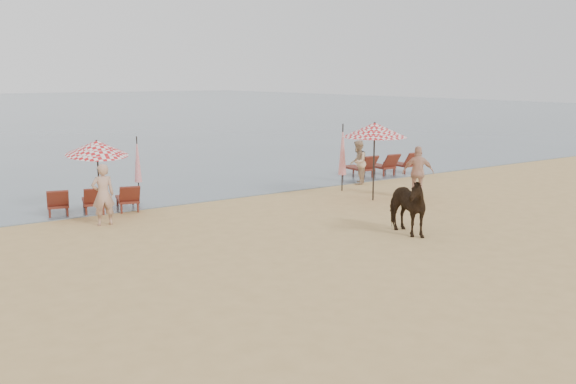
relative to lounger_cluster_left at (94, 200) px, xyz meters
name	(u,v)px	position (x,y,z in m)	size (l,w,h in m)	color
ground	(441,289)	(3.10, -10.38, -0.38)	(120.00, 120.00, 0.00)	tan
lounger_cluster_left	(94,200)	(0.00, 0.00, 0.00)	(2.81, 2.06, 0.55)	maroon
lounger_cluster_right	(383,165)	(11.82, 0.52, 0.04)	(2.92, 1.85, 0.62)	maroon
umbrella_open_left_b	(97,148)	(0.11, -0.22, 1.53)	(1.74, 1.77, 2.21)	black
umbrella_open_right	(375,130)	(7.97, -3.15, 1.86)	(2.04, 2.04, 2.49)	black
umbrella_closed_left	(137,160)	(2.06, 1.73, 0.84)	(0.24, 0.24, 1.99)	black
umbrella_closed_right	(343,150)	(8.25, -1.26, 1.04)	(0.28, 0.28, 2.32)	black
cow	(404,205)	(5.58, -6.90, 0.35)	(0.79, 1.74, 1.47)	black
beachgoer_left	(103,195)	(-0.26, -1.64, 0.44)	(0.60, 0.39, 1.65)	tan
beachgoer_right_a	(358,162)	(9.61, -0.51, 0.42)	(0.78, 0.61, 1.61)	tan
beachgoer_right_b	(418,172)	(9.34, -3.76, 0.47)	(1.00, 0.42, 1.70)	tan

